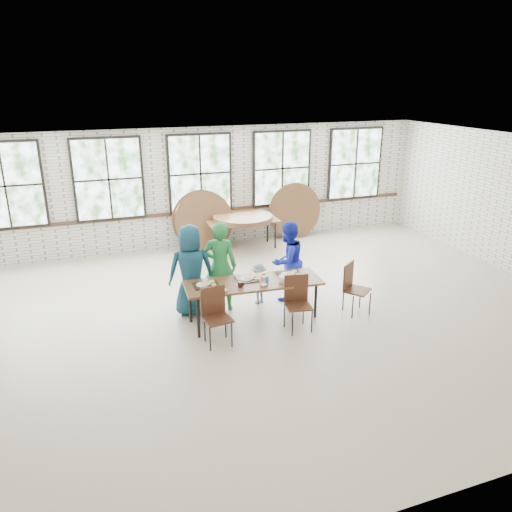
{
  "coord_description": "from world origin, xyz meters",
  "views": [
    {
      "loc": [
        -2.94,
        -7.63,
        4.1
      ],
      "look_at": [
        0.0,
        0.4,
        1.05
      ],
      "focal_mm": 35.0,
      "sensor_mm": 36.0,
      "label": 1
    }
  ],
  "objects": [
    {
      "name": "chair_near_right",
      "position": [
        0.4,
        -0.56,
        0.56
      ],
      "size": [
        0.49,
        0.47,
        0.95
      ],
      "rotation": [
        0.0,
        0.0,
        -0.18
      ],
      "color": "#462617",
      "rests_on": "ground"
    },
    {
      "name": "chair_spare",
      "position": [
        1.61,
        -0.34,
        0.56
      ],
      "size": [
        0.58,
        0.58,
        0.95
      ],
      "rotation": [
        0.0,
        0.0,
        0.66
      ],
      "color": "#462617",
      "rests_on": "ground"
    },
    {
      "name": "adult_green",
      "position": [
        -0.62,
        0.62,
        0.85
      ],
      "size": [
        0.72,
        0.6,
        1.7
      ],
      "primitive_type": "imported",
      "rotation": [
        0.0,
        0.0,
        2.78
      ],
      "color": "#217D39",
      "rests_on": "ground"
    },
    {
      "name": "chair_near_left",
      "position": [
        -1.05,
        -0.56,
        0.56
      ],
      "size": [
        0.46,
        0.45,
        0.95
      ],
      "rotation": [
        0.0,
        0.0,
        0.12
      ],
      "color": "#462617",
      "rests_on": "ground"
    },
    {
      "name": "dining_table",
      "position": [
        -0.2,
        -0.03,
        0.69
      ],
      "size": [
        2.46,
        0.99,
        0.74
      ],
      "rotation": [
        0.0,
        0.0,
        -0.08
      ],
      "color": "brown",
      "rests_on": "ground"
    },
    {
      "name": "toddler",
      "position": [
        0.13,
        0.62,
        0.4
      ],
      "size": [
        0.58,
        0.43,
        0.8
      ],
      "primitive_type": "imported",
      "rotation": [
        0.0,
        0.0,
        3.42
      ],
      "color": "#162346",
      "rests_on": "ground"
    },
    {
      "name": "round_tops_leaning",
      "position": [
        0.82,
        4.21,
        0.74
      ],
      "size": [
        4.08,
        0.42,
        1.5
      ],
      "color": "brown",
      "rests_on": "ground"
    },
    {
      "name": "adult_teal",
      "position": [
        -1.16,
        0.62,
        0.84
      ],
      "size": [
        0.87,
        0.62,
        1.69
      ],
      "primitive_type": "imported",
      "rotation": [
        0.0,
        0.0,
        3.04
      ],
      "color": "navy",
      "rests_on": "ground"
    },
    {
      "name": "storage_table",
      "position": [
        0.9,
        3.84,
        0.69
      ],
      "size": [
        1.84,
        0.85,
        0.74
      ],
      "rotation": [
        0.0,
        0.0,
        -0.06
      ],
      "color": "brown",
      "rests_on": "ground"
    },
    {
      "name": "adult_blue",
      "position": [
        0.73,
        0.62,
        0.78
      ],
      "size": [
        0.93,
        0.84,
        1.56
      ],
      "primitive_type": "imported",
      "rotation": [
        0.0,
        0.0,
        3.55
      ],
      "color": "#1C2AC5",
      "rests_on": "ground"
    },
    {
      "name": "round_tops_stacked",
      "position": [
        0.9,
        3.84,
        0.8
      ],
      "size": [
        1.5,
        1.5,
        0.13
      ],
      "color": "brown",
      "rests_on": "storage_table"
    },
    {
      "name": "tabletop_clutter",
      "position": [
        -0.1,
        -0.05,
        0.77
      ],
      "size": [
        2.02,
        0.59,
        0.11
      ],
      "color": "black",
      "rests_on": "dining_table"
    },
    {
      "name": "room",
      "position": [
        0.0,
        4.44,
        1.83
      ],
      "size": [
        12.0,
        12.0,
        12.0
      ],
      "color": "#C4B29C",
      "rests_on": "ground"
    }
  ]
}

